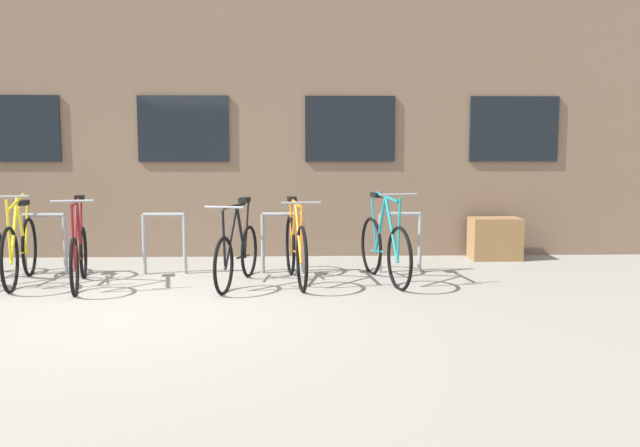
{
  "coord_description": "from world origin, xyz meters",
  "views": [
    {
      "loc": [
        1.66,
        -6.36,
        1.58
      ],
      "look_at": [
        1.91,
        1.6,
        0.67
      ],
      "focal_mm": 36.76,
      "sensor_mm": 36.0,
      "label": 1
    }
  ],
  "objects": [
    {
      "name": "bicycle_yellow",
      "position": [
        -1.64,
        1.39,
        0.4
      ],
      "size": [
        0.47,
        1.72,
        1.09
      ],
      "color": "black",
      "rests_on": "ground"
    },
    {
      "name": "planter_box",
      "position": [
        4.47,
        2.85,
        0.3
      ],
      "size": [
        0.7,
        0.44,
        0.6
      ],
      "primitive_type": "cube",
      "color": "olive",
      "rests_on": "ground"
    },
    {
      "name": "storefront_building",
      "position": [
        -0.0,
        6.07,
        3.28
      ],
      "size": [
        28.0,
        5.78,
        6.56
      ],
      "color": "#7A604C",
      "rests_on": "ground"
    },
    {
      "name": "bicycle_orange",
      "position": [
        1.62,
        1.36,
        0.4
      ],
      "size": [
        0.44,
        1.8,
        1.02
      ],
      "color": "black",
      "rests_on": "ground"
    },
    {
      "name": "bicycle_teal",
      "position": [
        2.68,
        1.36,
        0.4
      ],
      "size": [
        0.52,
        1.7,
        1.11
      ],
      "color": "black",
      "rests_on": "ground"
    },
    {
      "name": "bike_rack",
      "position": [
        -0.05,
        1.9,
        0.47
      ],
      "size": [
        6.56,
        0.05,
        0.78
      ],
      "color": "gray",
      "rests_on": "ground"
    },
    {
      "name": "ground_plane",
      "position": [
        0.0,
        0.0,
        0.0
      ],
      "size": [
        42.0,
        42.0,
        0.0
      ],
      "primitive_type": "plane",
      "color": "gray"
    },
    {
      "name": "bicycle_black",
      "position": [
        0.93,
        1.24,
        0.37
      ],
      "size": [
        0.49,
        1.65,
        1.02
      ],
      "color": "black",
      "rests_on": "ground"
    },
    {
      "name": "bicycle_maroon",
      "position": [
        -0.9,
        1.21,
        0.37
      ],
      "size": [
        0.52,
        1.64,
        1.05
      ],
      "color": "black",
      "rests_on": "ground"
    }
  ]
}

